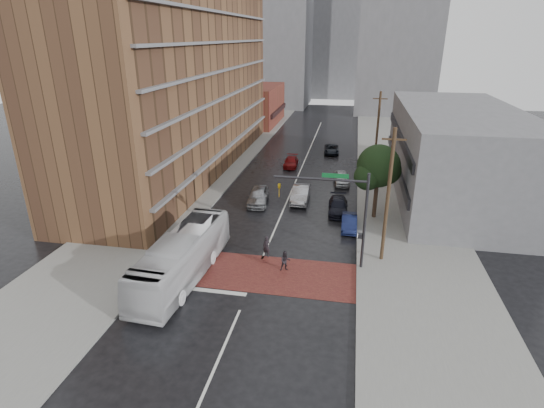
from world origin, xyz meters
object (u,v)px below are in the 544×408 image
Objects in this scene: pedestrian_a at (267,247)px; suv_travel at (332,149)px; car_travel_b at (301,194)px; transit_bus at (183,257)px; car_travel_a at (258,196)px; pedestrian_b at (285,261)px; car_travel_c at (291,162)px; car_parked_far at (342,178)px; car_parked_near at (349,222)px; car_parked_mid at (338,206)px.

pedestrian_a reaches higher than suv_travel.
car_travel_b is (1.07, 12.03, -0.04)m from pedestrian_a.
car_travel_a is (2.04, 14.54, -0.80)m from transit_bus.
pedestrian_a reaches higher than car_travel_a.
car_travel_b is at bearing 14.11° from car_travel_a.
pedestrian_b is 0.31× the size of car_travel_a.
car_travel_c is at bearing -125.81° from suv_travel.
car_parked_far is (1.90, -13.29, 0.10)m from suv_travel.
car_travel_b is 7.67m from car_parked_near.
pedestrian_a is 0.34× the size of car_travel_a.
car_travel_a reaches higher than car_parked_far.
car_parked_near is at bearing 58.91° from pedestrian_a.
pedestrian_b is 0.36× the size of car_travel_c.
car_parked_far is at bearing -43.24° from car_travel_c.
car_parked_near is 12.12m from car_parked_far.
transit_bus reaches higher than suv_travel.
pedestrian_a reaches higher than car_parked_far.
car_parked_mid is at bearing -31.27° from car_travel_b.
car_parked_far reaches higher than suv_travel.
car_travel_b reaches higher than pedestrian_b.
car_parked_far is (-1.10, 12.07, 0.09)m from car_parked_near.
car_travel_c is 1.11× the size of car_parked_near.
pedestrian_b is at bearing -84.73° from car_travel_c.
car_parked_mid is (-1.10, 3.54, 0.04)m from car_parked_near.
car_travel_a is 21.85m from suv_travel.
car_travel_a is at bearing 93.87° from pedestrian_b.
suv_travel is at bearing 55.52° from car_travel_c.
pedestrian_a is at bearing -135.33° from car_parked_near.
transit_bus is 2.67× the size of suv_travel.
car_parked_mid is (6.64, -14.29, 0.05)m from car_travel_c.
car_travel_b is 1.09× the size of suv_travel.
pedestrian_a is 10.91m from car_parked_mid.
pedestrian_b is at bearing -32.68° from pedestrian_a.
car_travel_a is 1.16× the size of car_parked_far.
car_parked_far is at bearing -85.47° from suv_travel.
car_travel_c is (-3.41, 25.78, -0.15)m from pedestrian_b.
pedestrian_b is 0.33× the size of car_parked_mid.
car_parked_far is at bearing 57.53° from car_travel_b.
suv_travel is 0.97× the size of car_parked_mid.
car_parked_far is at bearing 68.85° from transit_bus.
car_travel_b is at bearing 146.26° from car_parked_mid.
pedestrian_b is 33.33m from suv_travel.
transit_bus is at bearing -128.34° from pedestrian_a.
pedestrian_a is at bearing 117.00° from pedestrian_b.
car_travel_c is (-1.70, 24.02, -0.23)m from pedestrian_a.
car_parked_mid reaches higher than car_parked_near.
suv_travel is at bearing 91.93° from car_parked_mid.
car_travel_c is (1.31, 13.47, -0.22)m from car_travel_a.
suv_travel is at bearing 70.62° from pedestrian_b.
car_travel_b is (4.07, 1.48, -0.03)m from car_travel_a.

